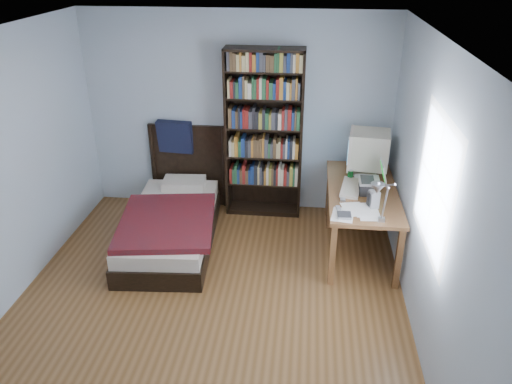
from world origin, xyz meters
TOP-DOWN VIEW (x-y plane):
  - room at (0.03, -0.00)m, footprint 4.20×4.24m
  - desk at (1.50, 1.63)m, footprint 0.75×1.59m
  - crt_monitor at (1.57, 1.64)m, footprint 0.50×0.46m
  - laptop at (1.57, 1.13)m, footprint 0.29×0.30m
  - desk_lamp at (1.51, 0.14)m, footprint 0.23×0.51m
  - keyboard at (1.37, 1.19)m, footprint 0.28×0.53m
  - speaker at (1.57, 0.78)m, footprint 0.12×0.12m
  - soda_can at (1.38, 1.44)m, footprint 0.06×0.06m
  - mouse at (1.46, 1.50)m, footprint 0.07×0.12m
  - phone_silver at (1.27, 0.92)m, footprint 0.05×0.11m
  - phone_grey at (1.22, 0.71)m, footprint 0.05×0.09m
  - external_drive at (1.27, 0.55)m, footprint 0.14×0.14m
  - bookshelf at (0.35, 1.94)m, footprint 0.94×0.30m
  - bed at (-0.65, 1.14)m, footprint 1.17×2.06m

SIDE VIEW (x-z plane):
  - bed at x=-0.65m, z-range -0.32..0.84m
  - desk at x=1.50m, z-range 0.05..0.78m
  - phone_grey at x=1.22m, z-range 0.73..0.75m
  - phone_silver at x=1.27m, z-range 0.73..0.75m
  - external_drive at x=1.27m, z-range 0.73..0.76m
  - keyboard at x=1.37m, z-range 0.72..0.77m
  - mouse at x=1.46m, z-range 0.73..0.77m
  - soda_can at x=1.38m, z-range 0.73..0.85m
  - speaker at x=1.57m, z-range 0.73..0.91m
  - laptop at x=1.57m, z-range 0.65..1.01m
  - crt_monitor at x=1.57m, z-range 0.76..1.28m
  - bookshelf at x=0.35m, z-range 0.00..2.10m
  - desk_lamp at x=1.51m, z-range 0.92..1.52m
  - room at x=0.03m, z-range 0.00..2.50m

